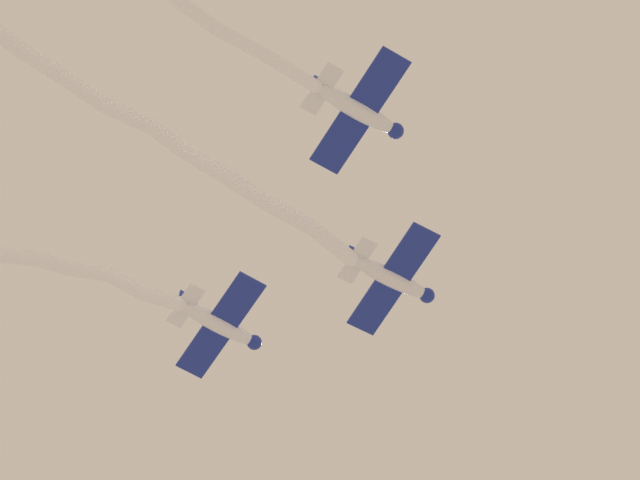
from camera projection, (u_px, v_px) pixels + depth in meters
airplane_lead at (392, 278)px, 70.40m from camera, size 6.98×5.92×1.86m
smoke_trail_lead at (170, 141)px, 67.02m from camera, size 12.34×21.56×2.05m
airplane_left_wing at (220, 324)px, 71.85m from camera, size 7.12×5.80×1.86m
smoke_trail_left_wing at (43, 267)px, 70.19m from camera, size 13.08×10.70×1.26m
airplane_right_wing at (359, 110)px, 65.92m from camera, size 7.06×5.85×1.86m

